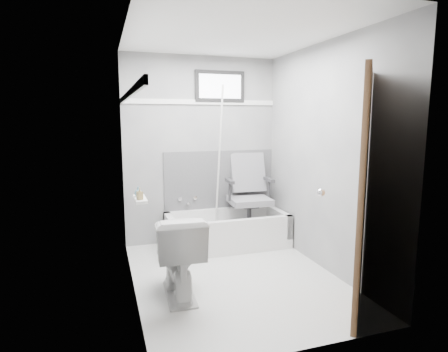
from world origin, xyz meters
name	(u,v)px	position (x,y,z in m)	size (l,w,h in m)	color
floor	(235,277)	(0.00, 0.00, 0.00)	(2.60, 2.60, 0.00)	silver
ceiling	(236,33)	(0.00, 0.00, 2.40)	(2.60, 2.60, 0.00)	silver
wall_back	(201,150)	(0.00, 1.30, 1.20)	(2.00, 0.02, 2.40)	slate
wall_front	(303,182)	(0.00, -1.30, 1.20)	(2.00, 0.02, 2.40)	slate
wall_left	(130,165)	(-1.00, 0.00, 1.20)	(0.02, 2.60, 2.40)	slate
wall_right	(324,158)	(1.00, 0.00, 1.20)	(0.02, 2.60, 2.40)	slate
bathtub	(227,230)	(0.23, 0.93, 0.21)	(1.50, 0.70, 0.42)	silver
office_chair	(249,194)	(0.55, 0.98, 0.64)	(0.60, 0.60, 1.04)	slate
toilet	(178,255)	(-0.62, -0.19, 0.38)	(0.44, 0.78, 0.77)	silver
door	(417,201)	(0.98, -1.28, 1.00)	(0.78, 0.78, 2.00)	brown
window	(220,86)	(0.25, 1.29, 2.02)	(0.66, 0.04, 0.40)	black
backerboard	(220,180)	(0.25, 1.29, 0.80)	(1.50, 0.02, 0.78)	#4C4C4F
trim_back	(201,102)	(0.00, 1.29, 1.82)	(2.00, 0.02, 0.06)	white
trim_left	(129,94)	(-0.99, 0.00, 1.82)	(0.02, 2.60, 0.06)	white
pole	(219,163)	(0.16, 1.06, 1.05)	(0.02, 0.02, 1.95)	silver
shelf	(140,199)	(-0.93, -0.09, 0.90)	(0.10, 0.32, 0.03)	white
soap_bottle_a	(140,194)	(-0.94, -0.17, 0.97)	(0.05, 0.05, 0.10)	#99824C
soap_bottle_b	(138,191)	(-0.94, -0.03, 0.96)	(0.07, 0.07, 0.09)	slate
faucet	(188,201)	(-0.20, 1.27, 0.55)	(0.26, 0.10, 0.16)	silver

